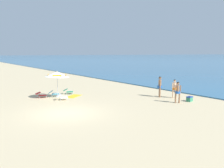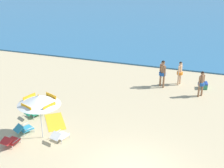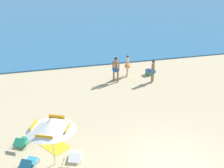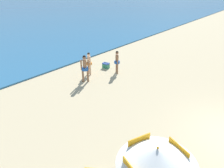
% 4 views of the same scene
% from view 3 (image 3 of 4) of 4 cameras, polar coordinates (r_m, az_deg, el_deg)
% --- Properties ---
extents(beach_umbrella_striped_main, '(2.29, 2.31, 2.34)m').
position_cam_3_polar(beach_umbrella_striped_main, '(11.67, -12.38, -8.17)').
color(beach_umbrella_striped_main, silver).
rests_on(beach_umbrella_striped_main, ground).
extents(lounge_chair_under_umbrella, '(0.88, 1.03, 0.52)m').
position_cam_3_polar(lounge_chair_under_umbrella, '(14.10, -17.78, -11.07)').
color(lounge_chair_under_umbrella, '#1E7F56').
rests_on(lounge_chair_under_umbrella, ground).
extents(lounge_chair_facing_sea, '(0.76, 1.00, 0.52)m').
position_cam_3_polar(lounge_chair_facing_sea, '(12.76, -7.42, -14.35)').
color(lounge_chair_facing_sea, white).
rests_on(lounge_chair_facing_sea, ground).
extents(lounge_chair_spare_folded, '(0.90, 1.03, 0.53)m').
position_cam_3_polar(lounge_chair_spare_folded, '(12.85, -16.52, -15.08)').
color(lounge_chair_spare_folded, teal).
rests_on(lounge_chair_spare_folded, ground).
extents(person_standing_near_shore, '(0.39, 0.45, 1.59)m').
position_cam_3_polar(person_standing_near_shore, '(20.15, 3.16, 3.99)').
color(person_standing_near_shore, '#D8A87F').
rests_on(person_standing_near_shore, ground).
extents(person_standing_beside, '(0.44, 0.44, 1.80)m').
position_cam_3_polar(person_standing_beside, '(19.24, 0.79, 3.31)').
color(person_standing_beside, '#8C6042').
rests_on(person_standing_beside, ground).
extents(person_wading_in, '(0.40, 0.40, 1.63)m').
position_cam_3_polar(person_wading_in, '(19.40, 8.32, 2.91)').
color(person_wading_in, '#8C6042').
rests_on(person_wading_in, ground).
extents(cooler_box, '(0.42, 0.54, 0.43)m').
position_cam_3_polar(cooler_box, '(20.81, 7.51, 2.39)').
color(cooler_box, '#2D7F5B').
rests_on(cooler_box, ground).
extents(beach_towel, '(1.76, 1.99, 0.01)m').
position_cam_3_polar(beach_towel, '(14.06, -12.13, -11.76)').
color(beach_towel, gold).
rests_on(beach_towel, ground).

